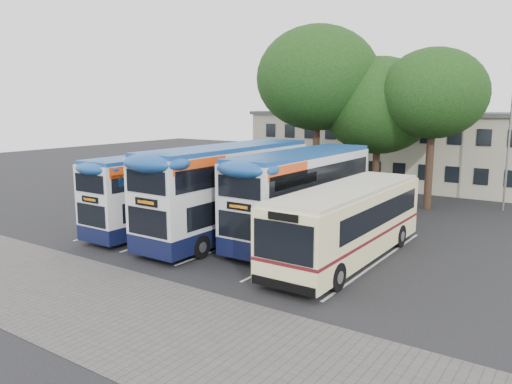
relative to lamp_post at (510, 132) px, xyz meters
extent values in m
plane|color=black|center=(-6.00, -19.97, -5.08)|extent=(120.00, 120.00, 0.00)
cube|color=#595654|center=(-8.00, -24.97, -5.08)|extent=(40.00, 6.00, 0.01)
cube|color=silver|center=(-16.75, -14.97, -5.08)|extent=(0.12, 11.00, 0.01)
cube|color=silver|center=(-13.25, -14.97, -5.08)|extent=(0.12, 11.00, 0.01)
cube|color=silver|center=(-9.75, -14.97, -5.08)|extent=(0.12, 11.00, 0.01)
cube|color=silver|center=(-6.25, -14.97, -5.08)|extent=(0.12, 11.00, 0.01)
cube|color=silver|center=(-2.75, -14.97, -5.08)|extent=(0.12, 11.00, 0.01)
cube|color=#B3AA90|center=(-6.00, 7.03, -2.08)|extent=(32.00, 8.00, 6.00)
cube|color=#4C4C4F|center=(-6.00, 7.03, 0.97)|extent=(32.40, 8.40, 0.30)
cube|color=black|center=(-6.00, 3.01, -3.38)|extent=(30.00, 0.06, 1.20)
cube|color=black|center=(-6.00, 3.01, -0.58)|extent=(30.00, 0.06, 1.20)
cylinder|color=gray|center=(0.00, 0.03, -0.58)|extent=(0.14, 0.14, 9.00)
cylinder|color=black|center=(-12.15, -3.10, -1.90)|extent=(0.50, 0.50, 6.36)
ellipsoid|color=black|center=(-12.15, -3.10, 3.57)|extent=(8.69, 8.69, 7.39)
cylinder|color=black|center=(-8.29, -1.22, -2.61)|extent=(0.50, 0.50, 4.96)
ellipsoid|color=black|center=(-8.29, -1.22, 1.66)|extent=(7.98, 7.98, 6.78)
cylinder|color=black|center=(-4.26, -2.27, -2.32)|extent=(0.50, 0.50, 5.53)
ellipsoid|color=black|center=(-4.26, -2.27, 2.43)|extent=(6.78, 6.78, 5.77)
cube|color=#0E1233|center=(-14.71, -15.84, -4.42)|extent=(2.38, 9.98, 0.76)
cube|color=silver|center=(-14.71, -15.84, -2.57)|extent=(2.38, 9.98, 2.95)
cube|color=navy|center=(-14.71, -15.84, -1.05)|extent=(2.33, 9.78, 0.29)
cube|color=black|center=(-14.71, -15.56, -3.37)|extent=(2.42, 8.84, 0.95)
cube|color=black|center=(-14.71, -15.84, -1.90)|extent=(2.42, 9.41, 0.86)
cube|color=#E04612|center=(-13.51, -19.12, -1.38)|extent=(0.02, 3.04, 0.52)
cube|color=black|center=(-14.71, -20.86, -2.66)|extent=(1.14, 0.06, 0.29)
cylinder|color=black|center=(-15.78, -12.94, -4.61)|extent=(0.29, 0.95, 0.95)
cylinder|color=black|center=(-13.63, -12.94, -4.61)|extent=(0.29, 0.95, 0.95)
cylinder|color=black|center=(-15.78, -19.12, -4.61)|extent=(0.29, 0.95, 0.95)
cylinder|color=black|center=(-13.63, -19.12, -4.61)|extent=(0.29, 0.95, 0.95)
cube|color=#0E1233|center=(-10.77, -15.31, -4.33)|extent=(2.70, 11.36, 0.87)
cube|color=silver|center=(-10.77, -15.31, -2.22)|extent=(2.70, 11.36, 3.35)
cube|color=navy|center=(-10.77, -15.31, -0.49)|extent=(2.65, 11.13, 0.32)
cube|color=black|center=(-10.77, -14.98, -3.14)|extent=(2.74, 10.06, 1.08)
cube|color=black|center=(-10.77, -15.31, -1.46)|extent=(2.74, 10.71, 0.97)
cube|color=#E04612|center=(-9.41, -19.04, -0.87)|extent=(0.02, 3.46, 0.59)
cube|color=black|center=(-10.77, -21.01, -2.33)|extent=(1.30, 0.06, 0.32)
cylinder|color=black|center=(-11.99, -12.01, -4.54)|extent=(0.32, 1.08, 1.08)
cylinder|color=black|center=(-9.55, -12.01, -4.54)|extent=(0.32, 1.08, 1.08)
cylinder|color=black|center=(-11.99, -19.04, -4.54)|extent=(0.32, 1.08, 1.08)
cylinder|color=black|center=(-9.55, -19.04, -4.54)|extent=(0.32, 1.08, 1.08)
cube|color=red|center=(-9.40, -13.95, -1.46)|extent=(0.02, 4.33, 0.92)
cube|color=#0E1233|center=(-7.42, -13.57, -4.37)|extent=(2.57, 10.77, 0.82)
cube|color=silver|center=(-7.42, -13.57, -2.37)|extent=(2.57, 10.77, 3.18)
cube|color=navy|center=(-7.42, -13.57, -0.72)|extent=(2.51, 10.56, 0.31)
cube|color=black|center=(-7.42, -13.26, -3.24)|extent=(2.61, 9.54, 1.03)
cube|color=black|center=(-7.42, -13.57, -1.65)|extent=(2.61, 10.16, 0.92)
cube|color=#E04612|center=(-6.12, -17.11, -1.08)|extent=(0.02, 3.28, 0.56)
cube|color=black|center=(-7.42, -18.99, -2.47)|extent=(1.23, 0.06, 0.31)
cylinder|color=black|center=(-8.58, -10.44, -4.57)|extent=(0.31, 1.03, 1.03)
cylinder|color=black|center=(-6.26, -10.44, -4.57)|extent=(0.31, 1.03, 1.03)
cylinder|color=black|center=(-8.58, -17.11, -4.57)|extent=(0.31, 1.03, 1.03)
cylinder|color=black|center=(-6.26, -17.11, -4.57)|extent=(0.31, 1.03, 1.03)
cube|color=#FFF2AA|center=(-4.04, -15.48, -3.36)|extent=(2.74, 10.97, 2.80)
cube|color=beige|center=(-4.04, -15.48, -1.90)|extent=(2.63, 10.53, 0.22)
cube|color=black|center=(-4.04, -14.94, -2.89)|extent=(2.78, 8.78, 0.99)
cube|color=maroon|center=(-4.04, -15.48, -3.82)|extent=(2.77, 10.99, 0.13)
cube|color=black|center=(-4.04, -20.99, -3.00)|extent=(2.41, 0.06, 1.43)
cylinder|color=black|center=(-5.28, -19.21, -4.54)|extent=(0.33, 1.10, 1.10)
cylinder|color=black|center=(-2.80, -19.21, -4.54)|extent=(0.33, 1.10, 1.10)
cylinder|color=black|center=(-5.28, -12.19, -4.54)|extent=(0.33, 1.10, 1.10)
cylinder|color=black|center=(-2.80, -12.19, -4.54)|extent=(0.33, 1.10, 1.10)
camera|label=1|loc=(4.69, -35.38, 1.74)|focal=35.00mm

